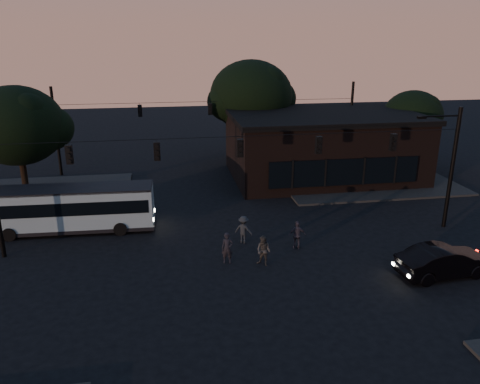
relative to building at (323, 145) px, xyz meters
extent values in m
plane|color=black|center=(-9.00, -15.97, -2.71)|extent=(120.00, 120.00, 0.00)
cube|color=black|center=(3.00, -1.97, -2.63)|extent=(14.00, 10.00, 0.15)
cube|color=black|center=(-23.00, -1.97, -2.63)|extent=(14.00, 10.00, 0.15)
cube|color=black|center=(0.00, 0.03, -0.21)|extent=(15.00, 10.00, 5.00)
cube|color=black|center=(0.00, 0.03, 2.49)|extent=(15.40, 10.40, 0.40)
cube|color=black|center=(0.00, -5.09, -0.91)|extent=(11.50, 0.18, 2.00)
cylinder|color=black|center=(-5.00, 6.03, -0.71)|extent=(0.44, 0.44, 4.00)
ellipsoid|color=black|center=(-5.00, 6.03, 3.49)|extent=(7.60, 7.60, 6.46)
cylinder|color=black|center=(9.00, 2.03, -1.21)|extent=(0.44, 0.44, 3.00)
ellipsoid|color=black|center=(9.00, 2.03, 1.94)|extent=(5.20, 5.20, 4.42)
cylinder|color=black|center=(-23.00, -2.97, -0.91)|extent=(0.44, 0.44, 3.60)
ellipsoid|color=black|center=(-23.00, -2.97, 2.87)|extent=(6.40, 6.40, 5.44)
cylinder|color=black|center=(4.00, -11.97, 1.04)|extent=(0.24, 0.24, 7.50)
cylinder|color=black|center=(-9.00, -11.97, 3.49)|extent=(26.00, 0.03, 0.03)
cube|color=black|center=(-18.00, -11.97, 2.84)|extent=(0.34, 0.30, 1.00)
cube|color=black|center=(-13.50, -11.97, 2.84)|extent=(0.34, 0.30, 1.00)
cube|color=black|center=(-9.00, -11.97, 2.84)|extent=(0.34, 0.30, 1.00)
cube|color=black|center=(-4.50, -11.97, 2.84)|extent=(0.34, 0.30, 1.00)
cube|color=black|center=(0.00, -11.97, 2.84)|extent=(0.34, 0.30, 1.00)
cylinder|color=black|center=(-22.00, 4.03, 1.04)|extent=(0.24, 0.24, 7.50)
cylinder|color=black|center=(4.00, 4.03, 1.04)|extent=(0.24, 0.24, 7.50)
cylinder|color=black|center=(-9.00, 4.03, 3.29)|extent=(26.00, 0.03, 0.03)
cube|color=black|center=(-15.00, 4.03, 2.64)|extent=(0.34, 0.30, 1.00)
cube|color=black|center=(-9.00, 4.03, 2.64)|extent=(0.34, 0.30, 1.00)
cube|color=black|center=(-3.00, 4.03, 2.64)|extent=(0.34, 0.30, 1.00)
cube|color=gray|center=(-18.86, -8.86, -1.16)|extent=(9.83, 2.55, 2.31)
cube|color=black|center=(-18.86, -8.86, -0.93)|extent=(9.44, 2.57, 0.80)
cube|color=black|center=(-18.86, -8.86, 0.00)|extent=(9.83, 2.55, 0.13)
cube|color=black|center=(-18.86, -8.86, -2.40)|extent=(9.93, 2.61, 0.22)
cylinder|color=black|center=(-22.31, -9.85, -2.31)|extent=(0.81, 0.25, 0.80)
cylinder|color=black|center=(-22.23, -7.63, -2.31)|extent=(0.81, 0.25, 0.80)
cylinder|color=black|center=(-15.97, -10.06, -2.31)|extent=(0.81, 0.25, 0.80)
cylinder|color=black|center=(-15.89, -7.85, -2.31)|extent=(0.81, 0.25, 0.80)
imported|color=black|center=(0.32, -17.80, -1.92)|extent=(4.94, 2.14, 1.58)
imported|color=black|center=(-10.11, -14.64, -1.87)|extent=(0.66, 0.48, 1.68)
imported|color=#302F2C|center=(-8.30, -15.22, -1.89)|extent=(1.00, 0.98, 1.63)
imported|color=#322D37|center=(-6.02, -13.57, -1.89)|extent=(1.00, 0.52, 1.64)
imported|color=black|center=(-8.85, -12.29, -1.89)|extent=(1.22, 1.07, 1.64)
camera|label=1|loc=(-13.09, -36.75, 8.69)|focal=35.00mm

